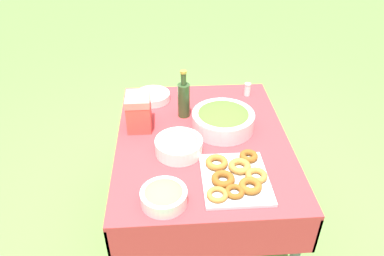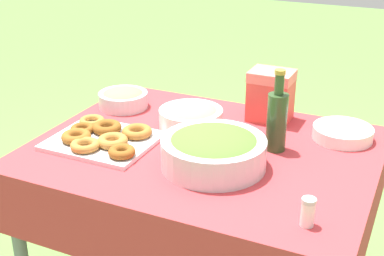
# 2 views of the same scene
# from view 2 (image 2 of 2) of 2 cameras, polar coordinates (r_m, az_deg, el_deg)

# --- Properties ---
(picnic_table) EXTENTS (1.22, 0.95, 0.76)m
(picnic_table) POSITION_cam_2_polar(r_m,az_deg,el_deg) (2.00, 1.29, -4.67)
(picnic_table) COLOR #B73338
(picnic_table) RESTS_ON ground_plane
(salad_bowl) EXTENTS (0.36, 0.36, 0.12)m
(salad_bowl) POSITION_cam_2_polar(r_m,az_deg,el_deg) (1.79, 2.31, -2.31)
(salad_bowl) COLOR silver
(salad_bowl) RESTS_ON picnic_table
(pasta_bowl) EXTENTS (0.25, 0.25, 0.10)m
(pasta_bowl) POSITION_cam_2_polar(r_m,az_deg,el_deg) (2.09, -0.12, 1.24)
(pasta_bowl) COLOR white
(pasta_bowl) RESTS_ON picnic_table
(donut_platter) EXTENTS (0.38, 0.32, 0.05)m
(donut_platter) POSITION_cam_2_polar(r_m,az_deg,el_deg) (2.00, -9.44, -1.02)
(donut_platter) COLOR silver
(donut_platter) RESTS_ON picnic_table
(plate_stack) EXTENTS (0.22, 0.22, 0.05)m
(plate_stack) POSITION_cam_2_polar(r_m,az_deg,el_deg) (2.08, 15.78, -0.51)
(plate_stack) COLOR white
(plate_stack) RESTS_ON picnic_table
(olive_oil_bottle) EXTENTS (0.07, 0.07, 0.30)m
(olive_oil_bottle) POSITION_cam_2_polar(r_m,az_deg,el_deg) (1.91, 9.05, 0.94)
(olive_oil_bottle) COLOR #2D4723
(olive_oil_bottle) RESTS_ON picnic_table
(fruit_bowl) EXTENTS (0.21, 0.21, 0.08)m
(fruit_bowl) POSITION_cam_2_polar(r_m,az_deg,el_deg) (2.32, -7.36, 3.19)
(fruit_bowl) COLOR silver
(fruit_bowl) RESTS_ON picnic_table
(cooler_box) EXTENTS (0.17, 0.14, 0.21)m
(cooler_box) POSITION_cam_2_polar(r_m,az_deg,el_deg) (2.17, 8.39, 3.46)
(cooler_box) COLOR #E04C42
(cooler_box) RESTS_ON picnic_table
(salt_shaker) EXTENTS (0.04, 0.04, 0.09)m
(salt_shaker) POSITION_cam_2_polar(r_m,az_deg,el_deg) (1.52, 12.26, -8.74)
(salt_shaker) COLOR white
(salt_shaker) RESTS_ON picnic_table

